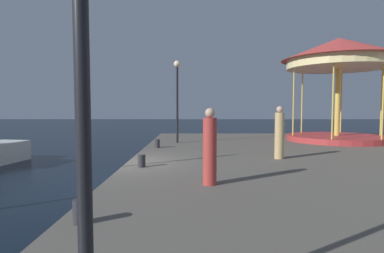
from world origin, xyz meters
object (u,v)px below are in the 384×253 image
Objects in this scene: person_mid_promenade at (209,149)px; bollard_center at (141,161)px; carousel at (338,64)px; bollard_south at (80,211)px; person_near_carousel at (279,134)px; lamp_post_mid_promenade at (177,87)px; bollard_north at (157,144)px.

bollard_center is at bearing 132.38° from person_mid_promenade.
bollard_south is at bearing -128.70° from carousel.
person_near_carousel is at bearing 54.01° from person_mid_promenade.
lamp_post_mid_promenade reaches higher than bollard_south.
carousel is 13.27m from bollard_center.
lamp_post_mid_promenade is 9.37m from person_mid_promenade.
person_near_carousel is (4.88, -3.12, 0.72)m from bollard_north.
bollard_center is 3.12m from person_mid_promenade.
lamp_post_mid_promenade is 2.32× the size of person_mid_promenade.
bollard_center is 5.16m from person_near_carousel.
person_mid_promenade is (1.23, -9.05, -2.10)m from lamp_post_mid_promenade.
carousel is 15.76× the size of bollard_north.
lamp_post_mid_promenade is (-9.07, -1.01, -1.38)m from carousel.
bollard_south is 3.50m from person_mid_promenade.
person_near_carousel is 1.03× the size of person_mid_promenade.
carousel reaches higher than person_near_carousel.
bollard_center is at bearing -141.69° from carousel.
carousel is at bearing 38.31° from bollard_center.
lamp_post_mid_promenade reaches higher than bollard_center.
lamp_post_mid_promenade is at bearing 97.74° from person_mid_promenade.
carousel is 15.76× the size of bollard_center.
bollard_center is at bearing -96.87° from lamp_post_mid_promenade.
bollard_north is at bearing 90.39° from bollard_center.
bollard_south is at bearing -131.56° from person_mid_promenade.
person_near_carousel reaches higher than bollard_north.
person_near_carousel is at bearing -32.60° from bollard_north.
person_near_carousel is at bearing -52.17° from lamp_post_mid_promenade.
bollard_south is 0.20× the size of person_near_carousel.
lamp_post_mid_promenade is at bearing -173.66° from carousel.
person_near_carousel is at bearing 18.36° from bollard_center.
person_mid_promenade is (2.05, -2.25, 0.69)m from bollard_center.
person_mid_promenade is (2.28, 2.57, 0.69)m from bollard_south.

